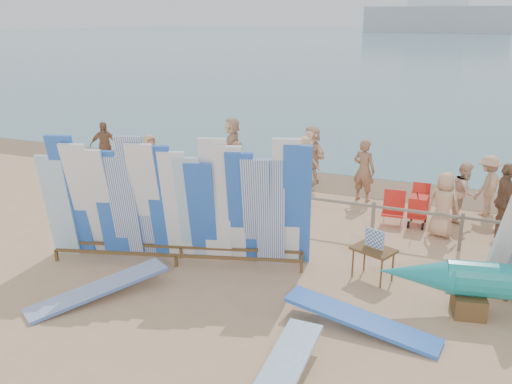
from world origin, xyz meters
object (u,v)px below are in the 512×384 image
at_px(flat_board_e, 99,298).
at_px(beachgoer_1, 239,169).
at_px(flat_board_d, 361,329).
at_px(beachgoer_11, 232,144).
at_px(beachgoer_6, 443,205).
at_px(beachgoer_9, 488,185).
at_px(beach_chair_left, 288,200).
at_px(stroller, 418,209).
at_px(beachgoer_8, 464,192).
at_px(beachgoer_5, 311,154).
at_px(beachgoer_10, 504,200).
at_px(beachgoer_extra_1, 104,146).
at_px(beachgoer_0, 150,158).
at_px(beachgoer_3, 304,162).
at_px(vendor_table, 373,263).
at_px(beach_chair_right, 393,215).
at_px(main_surfboard_rack, 177,206).
at_px(beachgoer_7, 364,170).

height_order(flat_board_e, beachgoer_1, beachgoer_1).
xyz_separation_m(flat_board_d, beachgoer_11, (-6.31, 8.40, 0.92)).
xyz_separation_m(beachgoer_1, beachgoer_6, (5.82, -0.97, -0.02)).
bearing_deg(beachgoer_9, beach_chair_left, -43.89).
bearing_deg(stroller, beachgoer_6, -40.00).
bearing_deg(beachgoer_8, beachgoer_5, 75.86).
xyz_separation_m(beachgoer_9, beachgoer_10, (0.36, -1.44, 0.09)).
xyz_separation_m(flat_board_d, beachgoer_extra_1, (-10.41, 6.72, 0.84)).
bearing_deg(beachgoer_6, beachgoer_10, -139.62).
height_order(beachgoer_extra_1, beachgoer_0, beachgoer_extra_1).
xyz_separation_m(beach_chair_left, beachgoer_9, (5.04, 1.67, 0.54)).
distance_m(beachgoer_9, beachgoer_11, 8.33).
distance_m(beach_chair_left, stroller, 3.47).
relative_size(stroller, beachgoer_3, 0.65).
bearing_deg(vendor_table, beachgoer_9, 89.74).
bearing_deg(beachgoer_extra_1, beachgoer_9, -24.51).
distance_m(stroller, beachgoer_6, 0.90).
distance_m(flat_board_e, beach_chair_right, 7.56).
bearing_deg(beach_chair_left, main_surfboard_rack, -86.12).
height_order(beach_chair_right, beachgoer_7, beachgoer_7).
height_order(beachgoer_7, beachgoer_3, beachgoer_7).
relative_size(beachgoer_10, beachgoer_1, 1.10).
height_order(flat_board_d, beachgoer_11, beachgoer_11).
distance_m(main_surfboard_rack, beachgoer_1, 4.79).
bearing_deg(beachgoer_1, beachgoer_3, -53.83).
bearing_deg(main_surfboard_rack, stroller, 27.03).
relative_size(beachgoer_10, beachgoer_7, 1.00).
distance_m(main_surfboard_rack, beach_chair_right, 5.75).
relative_size(beachgoer_9, beachgoer_8, 1.05).
height_order(flat_board_d, beachgoer_3, beachgoer_3).
bearing_deg(beach_chair_right, beachgoer_0, 169.07).
bearing_deg(main_surfboard_rack, beach_chair_left, 59.02).
relative_size(beachgoer_1, beachgoer_6, 1.03).
xyz_separation_m(beachgoer_7, beachgoer_8, (2.75, -0.62, -0.12)).
xyz_separation_m(beachgoer_11, beachgoer_8, (7.64, -2.21, -0.14)).
bearing_deg(beachgoer_7, main_surfboard_rack, 79.24).
bearing_deg(stroller, main_surfboard_rack, -135.80).
bearing_deg(beach_chair_left, beachgoer_0, -171.08).
bearing_deg(beachgoer_9, beachgoer_8, -9.75).
xyz_separation_m(beachgoer_extra_1, beachgoer_5, (7.06, 1.30, 0.08)).
distance_m(flat_board_d, beach_chair_left, 6.13).
height_order(vendor_table, beachgoer_10, beachgoer_10).
xyz_separation_m(flat_board_d, beachgoer_8, (1.34, 6.20, 0.78)).
bearing_deg(beachgoer_5, beachgoer_1, -86.73).
xyz_separation_m(beach_chair_right, stroller, (0.59, 0.22, 0.17)).
height_order(main_surfboard_rack, vendor_table, main_surfboard_rack).
relative_size(vendor_table, beachgoer_1, 0.66).
distance_m(stroller, beachgoer_11, 7.27).
bearing_deg(beachgoer_0, beachgoer_7, -56.11).
bearing_deg(flat_board_d, stroller, 3.92).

